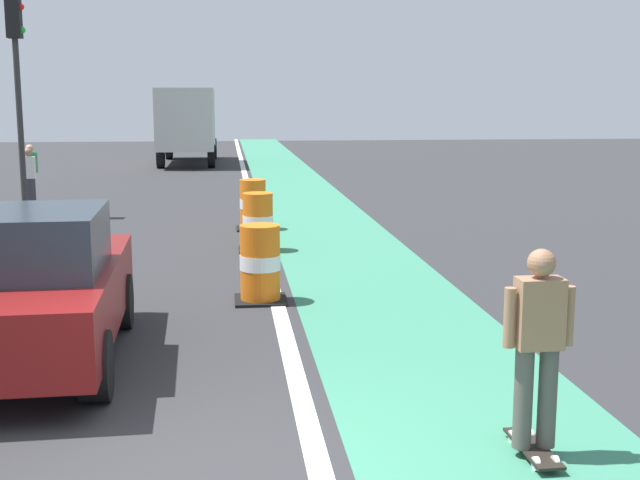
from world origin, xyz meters
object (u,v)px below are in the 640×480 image
parked_sedan_nearest (28,289)px  pedestrian_waiting (31,172)px  skateboarder_on_lane (538,346)px  delivery_truck_down_block (188,121)px  traffic_light_corner (17,69)px  pedestrian_crossing (28,178)px  traffic_barrel_mid (258,223)px  traffic_barrel_back (253,205)px  traffic_barrel_front (260,264)px

parked_sedan_nearest → pedestrian_waiting: size_ratio=2.58×
skateboarder_on_lane → delivery_truck_down_block: size_ratio=0.22×
traffic_light_corner → pedestrian_crossing: (-0.08, 0.82, -2.64)m
delivery_truck_down_block → pedestrian_crossing: size_ratio=4.72×
pedestrian_waiting → traffic_barrel_mid: bearing=-52.5°
parked_sedan_nearest → traffic_barrel_mid: bearing=67.5°
traffic_barrel_mid → delivery_truck_down_block: 21.47m
traffic_barrel_back → traffic_light_corner: (-5.38, 2.46, 2.97)m
pedestrian_waiting → skateboarder_on_lane: bearing=-65.7°
skateboarder_on_lane → traffic_barrel_mid: 9.52m
delivery_truck_down_block → skateboarder_on_lane: bearing=-82.5°
skateboarder_on_lane → delivery_truck_down_block: 30.92m
traffic_barrel_mid → pedestrian_crossing: pedestrian_crossing is taller
skateboarder_on_lane → pedestrian_crossing: skateboarder_on_lane is taller
parked_sedan_nearest → traffic_barrel_front: 3.62m
traffic_barrel_mid → traffic_barrel_back: 2.58m
skateboarder_on_lane → parked_sedan_nearest: parked_sedan_nearest is taller
traffic_barrel_back → pedestrian_waiting: size_ratio=0.68×
traffic_barrel_back → traffic_light_corner: size_ratio=0.21×
parked_sedan_nearest → pedestrian_crossing: bearing=102.7°
skateboarder_on_lane → pedestrian_crossing: size_ratio=1.05×
traffic_light_corner → pedestrian_crossing: bearing=95.7°
parked_sedan_nearest → traffic_light_corner: (-2.70, 11.54, 2.67)m
traffic_barrel_back → pedestrian_waiting: pedestrian_waiting is taller
traffic_barrel_front → traffic_light_corner: size_ratio=0.21×
delivery_truck_down_block → pedestrian_waiting: 14.26m
traffic_barrel_front → delivery_truck_down_block: 25.39m
traffic_barrel_front → pedestrian_crossing: size_ratio=0.68×
parked_sedan_nearest → traffic_barrel_back: size_ratio=3.82×
traffic_barrel_back → pedestrian_crossing: size_ratio=0.68×
pedestrian_waiting → pedestrian_crossing: bearing=-79.3°
skateboarder_on_lane → traffic_barrel_front: (-1.96, 5.37, -0.38)m
traffic_barrel_mid → traffic_light_corner: bearing=136.9°
traffic_barrel_mid → pedestrian_waiting: bearing=127.5°
skateboarder_on_lane → pedestrian_waiting: bearing=114.3°
skateboarder_on_lane → traffic_barrel_mid: size_ratio=1.55×
traffic_light_corner → delivery_truck_down_block: bearing=78.9°
pedestrian_crossing → pedestrian_waiting: size_ratio=1.00×
parked_sedan_nearest → traffic_barrel_mid: parked_sedan_nearest is taller
traffic_barrel_front → pedestrian_crossing: pedestrian_crossing is taller
skateboarder_on_lane → traffic_barrel_back: bearing=98.8°
traffic_light_corner → traffic_barrel_back: bearing=-24.6°
pedestrian_waiting → traffic_barrel_front: bearing=-63.8°
traffic_light_corner → pedestrian_crossing: traffic_light_corner is taller
traffic_barrel_back → traffic_light_corner: traffic_light_corner is taller
skateboarder_on_lane → pedestrian_waiting: size_ratio=1.05×
parked_sedan_nearest → pedestrian_crossing: parked_sedan_nearest is taller
traffic_barrel_mid → pedestrian_crossing: size_ratio=0.68×
traffic_light_corner → pedestrian_waiting: 3.66m
parked_sedan_nearest → traffic_light_corner: 12.15m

